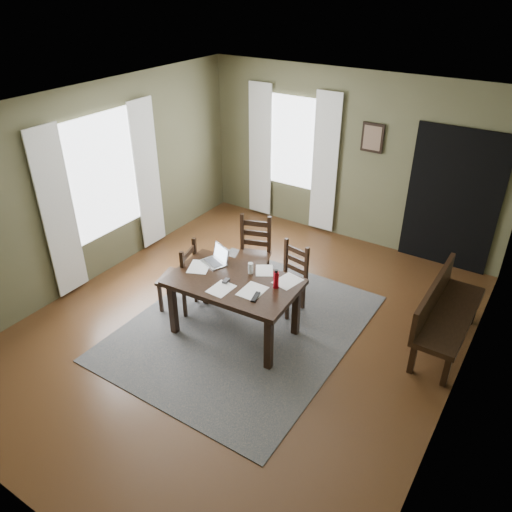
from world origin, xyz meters
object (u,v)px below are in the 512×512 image
Objects in this scene: dining_table at (234,287)px; chair_end at (180,277)px; chair_back_right at (289,279)px; bench at (443,309)px; water_bottle at (276,280)px; chair_back_left at (253,254)px; laptop at (217,258)px.

dining_table is 1.62× the size of chair_end.
chair_back_right is at bearing 67.06° from dining_table.
chair_end is 1.06× the size of chair_back_right.
dining_table is 1.04× the size of bench.
chair_end is 1.43m from water_bottle.
dining_table is 0.91m from chair_end.
chair_back_left is 4.42× the size of water_bottle.
water_bottle reaches higher than chair_end.
chair_end is at bearing -136.11° from chair_back_right.
chair_end is at bearing -176.06° from water_bottle.
chair_back_right is (1.18, 0.77, -0.03)m from chair_end.
chair_back_right is at bearing 106.36° from water_bottle.
chair_end is at bearing -136.83° from laptop.
laptop is at bearing 174.40° from water_bottle.
chair_back_left is 0.68× the size of bench.
chair_back_left reaches higher than dining_table.
chair_back_right is 0.60× the size of bench.
chair_end is 0.64× the size of bench.
water_bottle reaches higher than chair_back_right.
water_bottle reaches higher than dining_table.
laptop is 1.63× the size of water_bottle.
dining_table is 1.11m from chair_back_left.
chair_back_right is at bearing 61.72° from laptop.
chair_end is at bearing -136.50° from chair_back_left.
water_bottle is at bearing 16.29° from laptop.
laptop is (-0.42, 0.24, 0.15)m from dining_table.
chair_back_right is 0.99m from laptop.
chair_back_left is at bearing 174.32° from chair_back_right.
dining_table is 0.90m from chair_back_right.
chair_back_right is (0.69, -0.20, -0.05)m from chair_back_left.
laptop reaches higher than dining_table.
bench is 4.00× the size of laptop.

